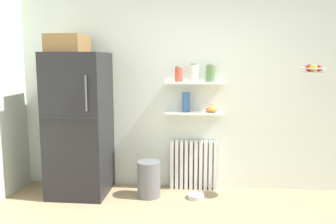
{
  "coord_description": "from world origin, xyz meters",
  "views": [
    {
      "loc": [
        0.14,
        -2.46,
        1.65
      ],
      "look_at": [
        -0.25,
        1.6,
        1.05
      ],
      "focal_mm": 37.43,
      "sensor_mm": 36.0,
      "label": 1
    }
  ],
  "objects": [
    {
      "name": "storage_jar_2",
      "position": [
        0.25,
        1.89,
        1.5
      ],
      "size": [
        0.12,
        0.12,
        0.22
      ],
      "color": "#5B7F4C",
      "rests_on": "wall_shelf_upper"
    },
    {
      "name": "storage_jar_1",
      "position": [
        0.05,
        1.89,
        1.5
      ],
      "size": [
        0.1,
        0.1,
        0.22
      ],
      "color": "silver",
      "rests_on": "wall_shelf_upper"
    },
    {
      "name": "vase",
      "position": [
        -0.05,
        1.89,
        1.14
      ],
      "size": [
        0.1,
        0.1,
        0.25
      ],
      "primitive_type": "cylinder",
      "color": "#38609E",
      "rests_on": "wall_shelf_lower"
    },
    {
      "name": "refrigerator",
      "position": [
        -1.36,
        1.65,
        0.92
      ],
      "size": [
        0.69,
        0.73,
        1.95
      ],
      "color": "black",
      "rests_on": "ground_plane"
    },
    {
      "name": "pet_food_bowl",
      "position": [
        0.09,
        1.59,
        0.03
      ],
      "size": [
        0.2,
        0.2,
        0.05
      ],
      "primitive_type": "cylinder",
      "color": "#B7B7BC",
      "rests_on": "ground_plane"
    },
    {
      "name": "trash_bin",
      "position": [
        -0.48,
        1.6,
        0.22
      ],
      "size": [
        0.28,
        0.28,
        0.44
      ],
      "primitive_type": "cylinder",
      "color": "slate",
      "rests_on": "ground_plane"
    },
    {
      "name": "wall_shelf_upper",
      "position": [
        0.05,
        1.89,
        1.38
      ],
      "size": [
        0.73,
        0.22,
        0.02
      ],
      "primitive_type": "cube",
      "color": "white"
    },
    {
      "name": "wall_shelf_lower",
      "position": [
        0.05,
        1.89,
        1.0
      ],
      "size": [
        0.73,
        0.22,
        0.02
      ],
      "primitive_type": "cube",
      "color": "white"
    },
    {
      "name": "storage_jar_0",
      "position": [
        -0.14,
        1.89,
        1.49
      ],
      "size": [
        0.09,
        0.09,
        0.19
      ],
      "color": "#C64C38",
      "rests_on": "wall_shelf_upper"
    },
    {
      "name": "hanging_fruit_basket",
      "position": [
        1.37,
        1.6,
        1.56
      ],
      "size": [
        0.29,
        0.29,
        0.09
      ],
      "color": "#B2B2B7"
    },
    {
      "name": "shelf_bowl",
      "position": [
        0.27,
        1.89,
        1.05
      ],
      "size": [
        0.16,
        0.16,
        0.07
      ],
      "primitive_type": "ellipsoid",
      "color": "orange",
      "rests_on": "wall_shelf_lower"
    },
    {
      "name": "radiator",
      "position": [
        0.05,
        1.92,
        0.32
      ],
      "size": [
        0.6,
        0.12,
        0.63
      ],
      "color": "white",
      "rests_on": "ground_plane"
    },
    {
      "name": "back_wall",
      "position": [
        0.0,
        2.05,
        1.3
      ],
      "size": [
        7.04,
        0.1,
        2.6
      ],
      "primitive_type": "cube",
      "color": "silver",
      "rests_on": "ground_plane"
    }
  ]
}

